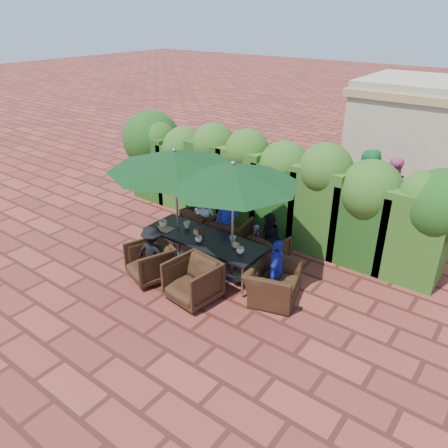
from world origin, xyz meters
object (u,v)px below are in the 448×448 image
Objects in this scene: chair_far_left at (205,222)px; chair_far_right at (269,247)px; chair_near_left at (150,260)px; umbrella_left at (175,160)px; dining_table at (204,241)px; chair_far_mid at (229,233)px; chair_near_right at (193,279)px; chair_end_right at (273,277)px; umbrella_right at (233,174)px.

chair_far_right is at bearing -169.78° from chair_far_left.
chair_far_right is 0.84× the size of chair_near_left.
umbrella_left is 2.07m from chair_far_left.
umbrella_left is (-0.74, 0.03, 1.54)m from dining_table.
chair_far_mid reaches higher than dining_table.
dining_table is 3.73× the size of chair_far_right.
chair_near_right reaches higher than chair_far_right.
dining_table is at bearing 58.16° from chair_far_right.
chair_near_left reaches higher than chair_far_right.
chair_far_mid is 1.22× the size of chair_far_right.
chair_near_right is 1.47m from chair_end_right.
chair_far_left is (-1.51, 0.99, -1.79)m from umbrella_right.
umbrella_left reaches higher than chair_far_right.
umbrella_left is 2.69m from chair_far_right.
chair_far_left reaches higher than chair_near_left.
umbrella_right is 2.43m from chair_near_left.
chair_near_left is 0.95× the size of chair_near_right.
chair_far_left is 0.78m from chair_far_mid.
chair_end_right reaches higher than chair_far_left.
chair_end_right is at bearing 166.77° from chair_far_left.
umbrella_left is at bearing 177.76° from dining_table.
chair_far_mid reaches higher than chair_far_right.
chair_near_right is at bearing 86.58° from chair_far_right.
chair_far_right is 1.31m from chair_end_right.
chair_far_left is 1.02× the size of chair_near_left.
dining_table is at bearing 74.77° from chair_near_left.
chair_end_right is at bearing 132.45° from chair_far_right.
umbrella_right reaches higher than chair_near_left.
dining_table is 1.67m from umbrella_right.
chair_end_right is (1.15, 0.92, 0.02)m from chair_near_right.
chair_far_mid reaches higher than chair_near_left.
umbrella_left is 3.24× the size of chair_near_left.
chair_far_left is 0.82× the size of chair_end_right.
chair_far_left is at bearing 8.45° from chair_far_right.
umbrella_right is at bearing 68.80° from chair_end_right.
chair_far_right is (0.90, 1.07, -0.33)m from dining_table.
chair_near_right is (-0.41, -2.00, 0.09)m from chair_far_right.
chair_near_left is at bearing 95.15° from chair_end_right.
umbrella_right is 2.42× the size of chair_end_right.
chair_far_mid is 2.00m from chair_near_right.
chair_near_left is (-1.55, -1.98, 0.07)m from chair_far_right.
chair_end_right is (0.99, -0.08, -1.76)m from umbrella_right.
chair_far_left is 1.98m from chair_near_left.
chair_far_right is 2.52m from chair_near_left.
chair_far_left is (-0.13, 1.03, -1.79)m from umbrella_left.
chair_near_right is (1.36, -1.99, 0.01)m from chair_far_left.
chair_end_right is (2.29, 0.90, 0.04)m from chair_near_left.
chair_near_right reaches higher than dining_table.
chair_near_left is 0.80× the size of chair_end_right.
chair_far_left is at bearing 131.00° from chair_near_right.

